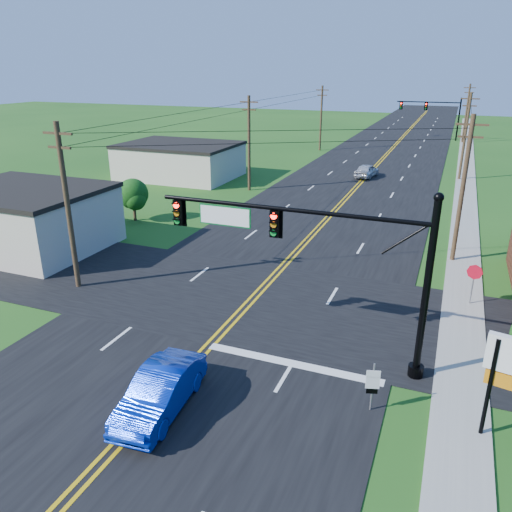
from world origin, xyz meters
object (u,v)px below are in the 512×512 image
at_px(signal_mast_main, 311,250).
at_px(signal_mast_far, 431,111).
at_px(route_sign, 373,384).
at_px(blue_car, 160,392).
at_px(stop_sign, 474,276).

xyz_separation_m(signal_mast_main, signal_mast_far, (0.10, 72.00, -0.20)).
distance_m(signal_mast_main, route_sign, 5.56).
height_order(signal_mast_main, blue_car, signal_mast_main).
distance_m(signal_mast_far, route_sign, 74.94).
distance_m(signal_mast_main, stop_sign, 10.52).
xyz_separation_m(blue_car, stop_sign, (10.27, 13.20, 0.83)).
relative_size(signal_mast_far, route_sign, 5.62).
bearing_deg(signal_mast_main, blue_car, -124.37).
bearing_deg(blue_car, stop_sign, 47.74).
bearing_deg(blue_car, signal_mast_main, 51.25).
height_order(blue_car, route_sign, route_sign).
bearing_deg(signal_mast_far, blue_car, -92.87).
xyz_separation_m(signal_mast_main, stop_sign, (6.48, 7.66, -3.15)).
relative_size(blue_car, stop_sign, 2.10).
xyz_separation_m(signal_mast_main, blue_car, (-3.79, -5.54, -3.98)).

